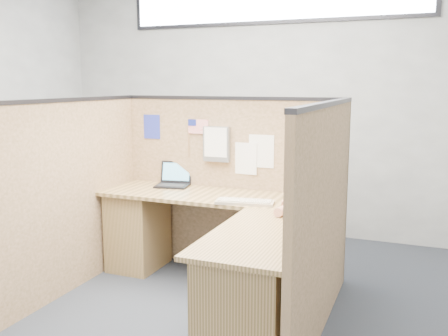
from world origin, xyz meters
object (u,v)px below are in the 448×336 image
at_px(l_desk, 218,251).
at_px(laptop, 175,180).
at_px(keyboard, 245,202).
at_px(mouse, 288,205).

bearing_deg(l_desk, laptop, 137.86).
relative_size(l_desk, keyboard, 4.19).
bearing_deg(mouse, l_desk, -158.89).
distance_m(laptop, mouse, 1.23).
height_order(laptop, mouse, laptop).
bearing_deg(mouse, keyboard, 180.00).
xyz_separation_m(laptop, mouse, (1.16, -0.41, -0.03)).
distance_m(keyboard, mouse, 0.34).
bearing_deg(l_desk, keyboard, 52.19).
distance_m(laptop, keyboard, 0.91).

